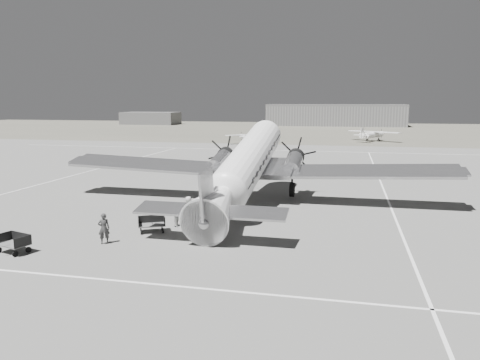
# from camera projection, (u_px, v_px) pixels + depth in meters

# --- Properties ---
(ground) EXTENTS (260.00, 260.00, 0.00)m
(ground) POSITION_uv_depth(u_px,v_px,m) (216.00, 208.00, 32.78)
(ground) COLOR slate
(ground) RESTS_ON ground
(taxi_line_near) EXTENTS (60.00, 0.15, 0.01)m
(taxi_line_near) POSITION_uv_depth(u_px,v_px,m) (123.00, 281.00, 19.31)
(taxi_line_near) COLOR white
(taxi_line_near) RESTS_ON ground
(taxi_line_right) EXTENTS (0.15, 80.00, 0.01)m
(taxi_line_right) POSITION_uv_depth(u_px,v_px,m) (395.00, 217.00, 30.13)
(taxi_line_right) COLOR white
(taxi_line_right) RESTS_ON ground
(taxi_line_left) EXTENTS (0.15, 60.00, 0.01)m
(taxi_line_left) POSITION_uv_depth(u_px,v_px,m) (69.00, 177.00, 46.35)
(taxi_line_left) COLOR white
(taxi_line_left) RESTS_ON ground
(taxi_line_horizon) EXTENTS (90.00, 0.15, 0.01)m
(taxi_line_horizon) POSITION_uv_depth(u_px,v_px,m) (287.00, 151.00, 71.23)
(taxi_line_horizon) COLOR white
(taxi_line_horizon) RESTS_ON ground
(grass_infield) EXTENTS (260.00, 90.00, 0.01)m
(grass_infield) POSITION_uv_depth(u_px,v_px,m) (313.00, 130.00, 124.11)
(grass_infield) COLOR #58554A
(grass_infield) RESTS_ON ground
(hangar_main) EXTENTS (42.00, 14.00, 6.60)m
(hangar_main) POSITION_uv_depth(u_px,v_px,m) (335.00, 115.00, 146.51)
(hangar_main) COLOR slate
(hangar_main) RESTS_ON ground
(shed_secondary) EXTENTS (18.00, 10.00, 4.00)m
(shed_secondary) POSITION_uv_depth(u_px,v_px,m) (151.00, 118.00, 155.11)
(shed_secondary) COLOR #575757
(shed_secondary) RESTS_ON ground
(dc3_airliner) EXTENTS (29.96, 20.84, 5.69)m
(dc3_airliner) POSITION_uv_depth(u_px,v_px,m) (246.00, 166.00, 32.88)
(dc3_airliner) COLOR #B2B2B4
(dc3_airliner) RESTS_ON ground
(light_plane_left) EXTENTS (11.64, 11.55, 1.88)m
(light_plane_left) POSITION_uv_depth(u_px,v_px,m) (250.00, 138.00, 83.21)
(light_plane_left) COLOR white
(light_plane_left) RESTS_ON ground
(light_plane_right) EXTENTS (13.21, 12.55, 2.15)m
(light_plane_right) POSITION_uv_depth(u_px,v_px,m) (373.00, 136.00, 87.91)
(light_plane_right) COLOR white
(light_plane_right) RESTS_ON ground
(baggage_cart_near) EXTENTS (1.91, 1.70, 0.89)m
(baggage_cart_near) POSITION_uv_depth(u_px,v_px,m) (152.00, 224.00, 26.58)
(baggage_cart_near) COLOR #575757
(baggage_cart_near) RESTS_ON ground
(baggage_cart_far) EXTENTS (1.89, 1.56, 0.92)m
(baggage_cart_far) POSITION_uv_depth(u_px,v_px,m) (13.00, 244.00, 22.92)
(baggage_cart_far) COLOR #575757
(baggage_cart_far) RESTS_ON ground
(ground_crew) EXTENTS (0.71, 0.64, 1.64)m
(ground_crew) POSITION_uv_depth(u_px,v_px,m) (104.00, 228.00, 24.35)
(ground_crew) COLOR #303030
(ground_crew) RESTS_ON ground
(ramp_agent) EXTENTS (0.57, 0.72, 1.47)m
(ramp_agent) POSITION_uv_depth(u_px,v_px,m) (179.00, 214.00, 27.85)
(ramp_agent) COLOR #A9A9A7
(ramp_agent) RESTS_ON ground
(passenger) EXTENTS (0.64, 0.80, 1.44)m
(passenger) POSITION_uv_depth(u_px,v_px,m) (189.00, 208.00, 29.57)
(passenger) COLOR #B1B1AF
(passenger) RESTS_ON ground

